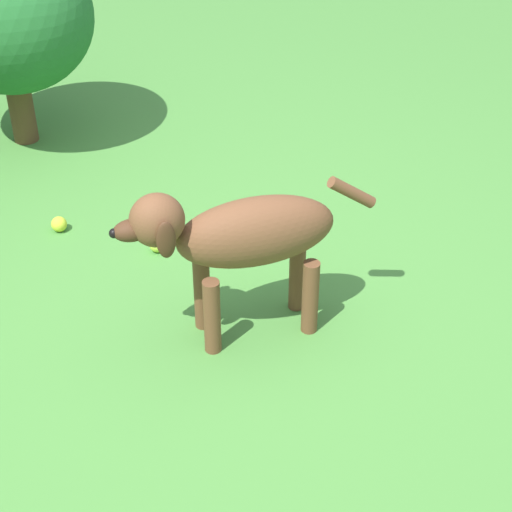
% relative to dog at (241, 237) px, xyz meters
% --- Properties ---
extents(ground, '(14.00, 14.00, 0.00)m').
position_rel_dog_xyz_m(ground, '(-0.15, -0.11, -0.40)').
color(ground, '#478438').
extents(dog, '(0.61, 0.73, 0.61)m').
position_rel_dog_xyz_m(dog, '(0.00, 0.00, 0.00)').
color(dog, brown).
rests_on(dog, ground).
extents(tennis_ball_0, '(0.07, 0.07, 0.07)m').
position_rel_dog_xyz_m(tennis_ball_0, '(-0.56, 0.22, -0.37)').
color(tennis_ball_0, '#BFE040').
rests_on(tennis_ball_0, ground).
extents(tennis_ball_1, '(0.07, 0.07, 0.07)m').
position_rel_dog_xyz_m(tennis_ball_1, '(-0.23, 0.54, -0.37)').
color(tennis_ball_1, '#D1DB33').
rests_on(tennis_ball_1, ground).
extents(tennis_ball_2, '(0.07, 0.07, 0.07)m').
position_rel_dog_xyz_m(tennis_ball_2, '(-1.00, 0.11, -0.37)').
color(tennis_ball_2, '#C5D932').
rests_on(tennis_ball_2, ground).
extents(shrub_far, '(0.85, 0.77, 1.01)m').
position_rel_dog_xyz_m(shrub_far, '(-1.73, 0.61, 0.24)').
color(shrub_far, brown).
rests_on(shrub_far, ground).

